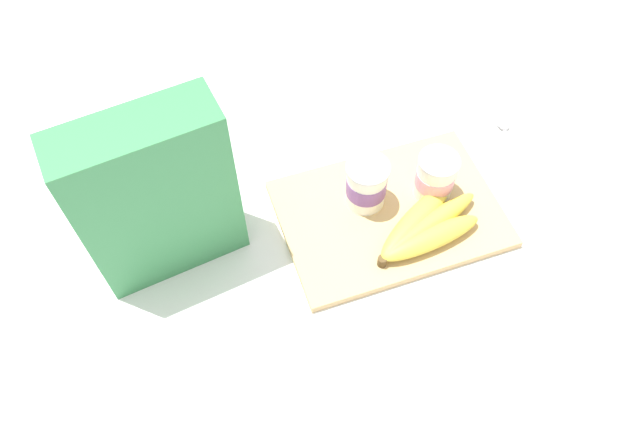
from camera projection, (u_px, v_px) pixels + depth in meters
ground_plane at (389, 216)px, 0.98m from camera, size 2.40×2.40×0.00m
cutting_board at (389, 214)px, 0.97m from camera, size 0.34×0.24×0.01m
cereal_box at (156, 198)px, 0.82m from camera, size 0.22×0.11×0.29m
yogurt_cup_front at (366, 184)px, 0.94m from camera, size 0.07×0.07×0.09m
yogurt_cup_back at (435, 177)px, 0.95m from camera, size 0.06×0.06×0.08m
banana_bunch at (425, 228)px, 0.93m from camera, size 0.19×0.12×0.03m
spoon at (508, 134)px, 1.06m from camera, size 0.04×0.13×0.01m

